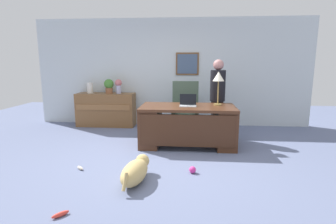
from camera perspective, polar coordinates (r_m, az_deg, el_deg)
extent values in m
plane|color=slate|center=(4.58, -1.75, -9.95)|extent=(12.00, 12.00, 0.00)
cube|color=silver|center=(6.88, 0.72, 8.49)|extent=(7.00, 0.12, 2.70)
cube|color=brown|center=(6.78, 4.19, 10.31)|extent=(0.58, 0.03, 0.56)
cube|color=#455876|center=(6.76, 4.19, 10.31)|extent=(0.50, 0.01, 0.48)
cube|color=#4C2B19|center=(5.11, 4.30, 1.03)|extent=(1.82, 0.94, 0.05)
cube|color=#4C2B19|center=(5.25, -3.75, -3.07)|extent=(0.36, 0.88, 0.73)
cube|color=#4C2B19|center=(5.24, 12.24, -3.33)|extent=(0.36, 0.88, 0.73)
cube|color=#412415|center=(4.76, 4.17, -4.07)|extent=(1.72, 0.04, 0.59)
cube|color=brown|center=(6.95, -13.19, 0.51)|extent=(1.46, 0.48, 0.84)
cube|color=brown|center=(6.71, -13.88, 0.98)|extent=(1.36, 0.02, 0.14)
cube|color=#475B4C|center=(6.06, 3.68, -1.18)|extent=(0.60, 0.58, 0.18)
cylinder|color=black|center=(6.11, 3.65, -3.30)|extent=(0.10, 0.10, 0.28)
cylinder|color=black|center=(6.14, 3.64, -4.34)|extent=(0.52, 0.52, 0.05)
cube|color=#475B4C|center=(6.22, 3.78, 3.33)|extent=(0.60, 0.12, 0.72)
cube|color=#475B4C|center=(6.03, 1.23, 0.72)|extent=(0.08, 0.50, 0.22)
cube|color=#475B4C|center=(6.02, 6.18, 0.64)|extent=(0.08, 0.50, 0.22)
cylinder|color=#262323|center=(5.81, 10.44, -1.54)|extent=(0.26, 0.26, 0.80)
cylinder|color=black|center=(5.70, 10.69, 5.60)|extent=(0.32, 0.32, 0.65)
sphere|color=#AC7472|center=(5.68, 10.84, 9.98)|extent=(0.22, 0.22, 0.22)
ellipsoid|color=tan|center=(3.68, -7.23, -12.84)|extent=(0.40, 0.71, 0.30)
sphere|color=tan|center=(3.95, -5.52, -10.45)|extent=(0.20, 0.20, 0.20)
cylinder|color=tan|center=(3.38, -9.30, -14.68)|extent=(0.07, 0.15, 0.21)
cube|color=#B2B5BA|center=(5.07, 4.31, 1.31)|extent=(0.32, 0.22, 0.01)
cube|color=black|center=(5.15, 4.35, 2.73)|extent=(0.32, 0.01, 0.21)
cylinder|color=#9E8447|center=(5.29, 10.65, 1.61)|extent=(0.16, 0.16, 0.02)
cylinder|color=#9E8447|center=(5.26, 10.74, 4.15)|extent=(0.02, 0.02, 0.45)
cone|color=silver|center=(5.24, 10.86, 7.56)|extent=(0.22, 0.22, 0.18)
cylinder|color=#ACB0D5|center=(6.78, -10.60, 4.80)|extent=(0.13, 0.13, 0.20)
sphere|color=#C76D74|center=(6.77, -10.65, 6.24)|extent=(0.17, 0.17, 0.17)
cylinder|color=silver|center=(7.02, -16.47, 5.00)|extent=(0.15, 0.15, 0.27)
cylinder|color=brown|center=(6.86, -12.58, 4.52)|extent=(0.18, 0.18, 0.14)
sphere|color=#457F33|center=(6.84, -12.63, 5.94)|extent=(0.24, 0.24, 0.24)
sphere|color=#D8338C|center=(4.01, 5.32, -12.31)|extent=(0.10, 0.10, 0.10)
ellipsoid|color=#E53F33|center=(3.21, -22.20, -19.76)|extent=(0.16, 0.17, 0.05)
ellipsoid|color=beige|center=(4.33, -18.42, -11.37)|extent=(0.15, 0.13, 0.05)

